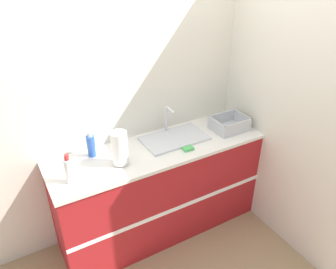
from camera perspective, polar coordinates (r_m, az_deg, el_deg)
ground_plane at (r=3.27m, az=1.14°, el=-18.73°), size 12.00×12.00×0.00m
wall_back at (r=2.93m, az=-4.65°, el=6.64°), size 4.30×0.06×2.60m
wall_right at (r=3.21m, az=14.05°, el=7.95°), size 0.06×2.57×2.60m
counter_cabinet at (r=3.12m, az=-1.48°, el=-9.55°), size 1.92×0.59×0.94m
sink at (r=2.96m, az=1.07°, el=-0.44°), size 0.58×0.35×0.27m
paper_towel_roll at (r=2.58m, az=-8.41°, el=-2.40°), size 0.13×0.13×0.29m
dish_rack at (r=3.15m, az=10.62°, el=1.62°), size 0.32×0.25×0.13m
bottle_white_spray at (r=2.49m, az=-16.89°, el=-5.97°), size 0.06×0.06×0.24m
bottle_blue at (r=2.75m, az=-13.25°, el=-1.85°), size 0.07×0.07×0.23m
sponge at (r=2.81m, az=3.52°, el=-2.46°), size 0.09×0.06×0.02m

